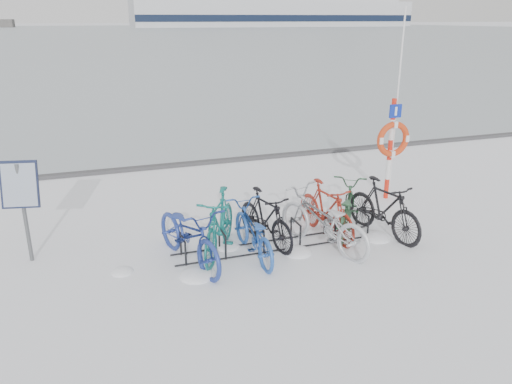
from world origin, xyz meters
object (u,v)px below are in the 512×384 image
Objects in this scene: info_board at (21,191)px; lifebuoy_station at (393,139)px; bike_rack at (278,237)px; cruise_ferry at (274,0)px.

lifebuoy_station reaches higher than info_board.
bike_rack is 0.03× the size of cruise_ferry.
info_board is at bearing 168.98° from bike_rack.
cruise_ferry is at bearing 80.22° from info_board.
bike_rack is at bearing -110.97° from cruise_ferry.
cruise_ferry is at bearing 69.65° from lifebuoy_station.
info_board is 7.80m from lifebuoy_station.
lifebuoy_station reaches higher than bike_rack.
bike_rack is 3.97m from lifebuoy_station.
bike_rack is at bearing -155.32° from lifebuoy_station.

